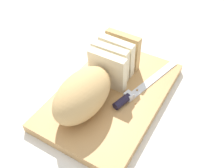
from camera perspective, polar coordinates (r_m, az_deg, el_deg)
name	(u,v)px	position (r m, az deg, el deg)	size (l,w,h in m)	color
ground_plane	(112,98)	(0.70, 0.00, -3.28)	(3.00, 3.00, 0.00)	silver
cutting_board	(112,95)	(0.69, 0.00, -2.56)	(0.41, 0.26, 0.03)	tan
bread_loaf	(94,82)	(0.63, -4.13, 0.49)	(0.32, 0.12, 0.11)	tan
bread_knife	(134,93)	(0.67, 5.02, -2.06)	(0.26, 0.10, 0.02)	silver
crumb_near_knife	(135,103)	(0.65, 5.35, -4.46)	(0.00, 0.00, 0.00)	#A8753D
crumb_near_loaf	(125,92)	(0.67, 3.09, -1.84)	(0.01, 0.01, 0.01)	#A8753D
crumb_stray_left	(124,87)	(0.69, 2.67, -0.80)	(0.01, 0.01, 0.01)	#A8753D
crumb_stray_right	(137,90)	(0.68, 5.81, -1.41)	(0.01, 0.01, 0.01)	#A8753D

